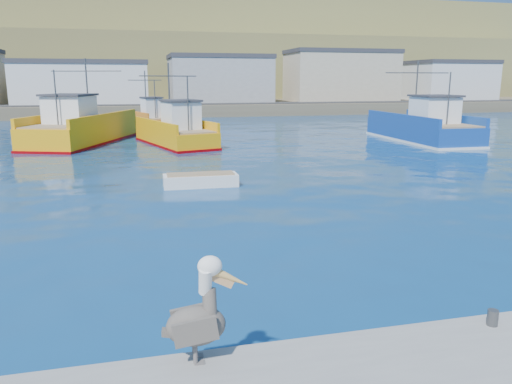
% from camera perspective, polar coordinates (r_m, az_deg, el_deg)
% --- Properties ---
extents(ground, '(260.00, 260.00, 0.00)m').
position_cam_1_polar(ground, '(12.15, 3.18, -11.37)').
color(ground, navy).
rests_on(ground, ground).
extents(dock_bollards, '(36.20, 0.20, 0.30)m').
position_cam_1_polar(dock_bollards, '(9.24, 13.34, -15.40)').
color(dock_bollards, '#4C4C4C').
rests_on(dock_bollards, dock).
extents(far_shore, '(200.00, 81.00, 24.00)m').
position_cam_1_polar(far_shore, '(119.92, -12.62, 14.31)').
color(far_shore, brown).
rests_on(far_shore, ground).
extents(trawler_yellow_a, '(8.64, 13.68, 6.73)m').
position_cam_1_polar(trawler_yellow_a, '(42.44, -19.34, 6.82)').
color(trawler_yellow_a, orange).
rests_on(trawler_yellow_a, ground).
extents(trawler_yellow_b, '(5.94, 10.36, 6.33)m').
position_cam_1_polar(trawler_yellow_b, '(39.38, -9.12, 6.72)').
color(trawler_yellow_b, orange).
rests_on(trawler_yellow_b, ground).
extents(trawler_blue, '(5.77, 12.10, 6.61)m').
position_cam_1_polar(trawler_blue, '(43.77, 18.54, 6.96)').
color(trawler_blue, navy).
rests_on(trawler_blue, ground).
extents(boat_orange, '(4.72, 7.63, 5.93)m').
position_cam_1_polar(boat_orange, '(55.93, -12.05, 8.34)').
color(boat_orange, orange).
rests_on(boat_orange, ground).
extents(skiff_mid, '(3.52, 1.29, 0.76)m').
position_cam_1_polar(skiff_mid, '(23.87, -6.34, 1.24)').
color(skiff_mid, silver).
rests_on(skiff_mid, ground).
extents(pelican, '(1.43, 0.61, 1.77)m').
position_cam_1_polar(pelican, '(8.25, -6.53, -13.98)').
color(pelican, '#595451').
rests_on(pelican, dock).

